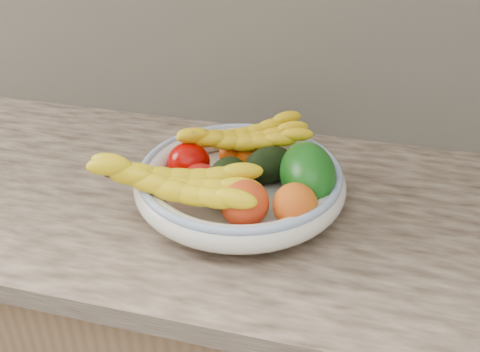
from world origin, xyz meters
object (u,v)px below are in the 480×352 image
banana_bunch_back (243,141)px  banana_bunch_front (175,186)px  green_mango (307,174)px  fruit_bowl (240,181)px

banana_bunch_back → banana_bunch_front: size_ratio=0.86×
banana_bunch_back → green_mango: bearing=-52.6°
green_mango → banana_bunch_back: bearing=131.1°
fruit_bowl → banana_bunch_front: (-0.09, -0.10, 0.03)m
fruit_bowl → banana_bunch_back: 0.09m
banana_bunch_front → banana_bunch_back: bearing=59.7°
green_mango → banana_bunch_front: green_mango is taller
banana_bunch_back → banana_bunch_front: (-0.08, -0.18, -0.01)m
green_mango → banana_bunch_front: 0.24m
green_mango → banana_bunch_front: (-0.21, -0.11, 0.01)m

